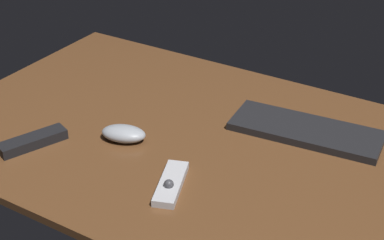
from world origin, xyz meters
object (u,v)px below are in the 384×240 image
Objects in this scene: keyboard at (306,130)px; media_remote at (171,184)px; tv_remote at (33,141)px; computer_mouse at (124,134)px.

keyboard is 2.30× the size of media_remote.
tv_remote is at bearing -149.48° from keyboard.
keyboard is at bearing 135.34° from media_remote.
media_remote is (-16.83, -36.43, -0.02)cm from keyboard.
media_remote is 0.98× the size of tv_remote.
keyboard is at bearing -31.98° from tv_remote.
computer_mouse is 0.68× the size of media_remote.
media_remote reaches higher than keyboard.
computer_mouse is 22.06cm from tv_remote.
computer_mouse is at bearing -30.47° from tv_remote.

